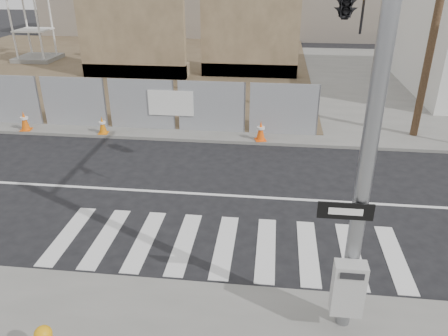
# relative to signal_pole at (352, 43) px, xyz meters

# --- Properties ---
(ground) EXTENTS (100.00, 100.00, 0.00)m
(ground) POSITION_rel_signal_pole_xyz_m (-2.49, 2.05, -4.78)
(ground) COLOR black
(ground) RESTS_ON ground
(sidewalk_far) EXTENTS (50.00, 20.00, 0.12)m
(sidewalk_far) POSITION_rel_signal_pole_xyz_m (-2.49, 16.05, -4.72)
(sidewalk_far) COLOR slate
(sidewalk_far) RESTS_ON ground
(signal_pole) EXTENTS (0.96, 5.87, 7.00)m
(signal_pole) POSITION_rel_signal_pole_xyz_m (0.00, 0.00, 0.00)
(signal_pole) COLOR gray
(signal_pole) RESTS_ON sidewalk_near
(chain_link_fence) EXTENTS (24.60, 0.04, 2.00)m
(chain_link_fence) POSITION_rel_signal_pole_xyz_m (-12.49, 7.05, -3.66)
(chain_link_fence) COLOR gray
(chain_link_fence) RESTS_ON sidewalk_far
(concrete_wall_left) EXTENTS (6.00, 1.30, 8.00)m
(concrete_wall_left) POSITION_rel_signal_pole_xyz_m (-9.49, 15.13, -1.40)
(concrete_wall_left) COLOR brown
(concrete_wall_left) RESTS_ON sidewalk_far
(concrete_wall_right) EXTENTS (5.50, 1.30, 8.00)m
(concrete_wall_right) POSITION_rel_signal_pole_xyz_m (-2.99, 16.13, -1.40)
(concrete_wall_right) COLOR brown
(concrete_wall_right) RESTS_ON sidewalk_far
(traffic_cone_b) EXTENTS (0.46, 0.46, 0.78)m
(traffic_cone_b) POSITION_rel_signal_pole_xyz_m (-11.30, 6.27, -4.28)
(traffic_cone_b) COLOR #E25A0B
(traffic_cone_b) RESTS_ON sidewalk_far
(traffic_cone_c) EXTENTS (0.38, 0.38, 0.69)m
(traffic_cone_c) POSITION_rel_signal_pole_xyz_m (-8.09, 6.27, -4.32)
(traffic_cone_c) COLOR orange
(traffic_cone_c) RESTS_ON sidewalk_far
(traffic_cone_d) EXTENTS (0.48, 0.48, 0.76)m
(traffic_cone_d) POSITION_rel_signal_pole_xyz_m (-1.92, 6.27, -4.29)
(traffic_cone_d) COLOR #FE570D
(traffic_cone_d) RESTS_ON sidewalk_far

